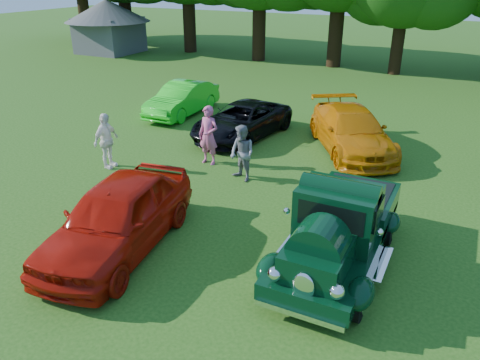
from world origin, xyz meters
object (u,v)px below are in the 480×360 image
at_px(spectator_white, 106,141).
at_px(hero_pickup, 339,229).
at_px(spectator_grey, 242,153).
at_px(red_convertible, 118,217).
at_px(spectator_pink, 209,135).
at_px(back_car_black, 242,121).
at_px(back_car_orange, 351,131).
at_px(gazebo, 108,20).
at_px(back_car_lime, 182,99).

bearing_deg(spectator_white, hero_pickup, -104.75).
bearing_deg(spectator_white, spectator_grey, -77.47).
relative_size(red_convertible, spectator_pink, 2.47).
height_order(back_car_black, back_car_orange, back_car_orange).
bearing_deg(gazebo, back_car_lime, -39.65).
height_order(back_car_black, gazebo, gazebo).
bearing_deg(back_car_black, red_convertible, -75.58).
relative_size(spectator_grey, spectator_white, 0.95).
height_order(back_car_lime, back_car_black, back_car_lime).
height_order(back_car_black, spectator_grey, spectator_grey).
relative_size(back_car_lime, gazebo, 0.67).
xyz_separation_m(back_car_lime, spectator_grey, (5.55, -5.21, 0.17)).
height_order(back_car_orange, spectator_pink, spectator_pink).
relative_size(hero_pickup, spectator_grey, 2.83).
bearing_deg(spectator_pink, spectator_white, -142.86).
bearing_deg(back_car_orange, back_car_lime, 139.59).
bearing_deg(spectator_grey, gazebo, 164.17).
height_order(back_car_black, spectator_white, spectator_white).
bearing_deg(back_car_black, hero_pickup, -42.20).
relative_size(red_convertible, spectator_white, 2.65).
distance_m(back_car_lime, back_car_orange, 7.96).
bearing_deg(back_car_orange, red_convertible, -141.61).
relative_size(back_car_lime, spectator_pink, 2.17).
relative_size(red_convertible, gazebo, 0.76).
xyz_separation_m(spectator_pink, gazebo, (-18.29, 16.36, 1.42)).
distance_m(spectator_grey, gazebo, 26.25).
relative_size(back_car_black, spectator_white, 2.57).
height_order(red_convertible, spectator_grey, spectator_grey).
xyz_separation_m(hero_pickup, back_car_orange, (-1.53, 7.09, -0.08)).
height_order(spectator_pink, spectator_white, spectator_pink).
distance_m(spectator_pink, spectator_white, 3.30).
xyz_separation_m(back_car_orange, gazebo, (-22.20, 13.05, 1.65)).
xyz_separation_m(back_car_black, gazebo, (-18.06, 13.43, 1.75)).
bearing_deg(hero_pickup, back_car_orange, 102.16).
xyz_separation_m(back_car_orange, spectator_white, (-6.69, -5.09, 0.16)).
bearing_deg(spectator_pink, red_convertible, -77.42).
distance_m(back_car_black, back_car_orange, 4.16).
xyz_separation_m(back_car_black, spectator_white, (-2.55, -4.72, 0.26)).
xyz_separation_m(spectator_grey, gazebo, (-19.88, 17.08, 1.53)).
bearing_deg(spectator_grey, red_convertible, -74.88).
bearing_deg(hero_pickup, red_convertible, -160.11).
height_order(spectator_pink, gazebo, gazebo).
bearing_deg(hero_pickup, spectator_pink, 145.26).
bearing_deg(spectator_grey, back_car_lime, 161.66).
height_order(spectator_pink, spectator_grey, spectator_pink).
distance_m(hero_pickup, spectator_grey, 4.92).
xyz_separation_m(hero_pickup, spectator_pink, (-5.44, 3.77, 0.15)).
relative_size(back_car_lime, spectator_grey, 2.45).
xyz_separation_m(hero_pickup, spectator_white, (-8.22, 1.99, 0.08)).
height_order(hero_pickup, spectator_grey, hero_pickup).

